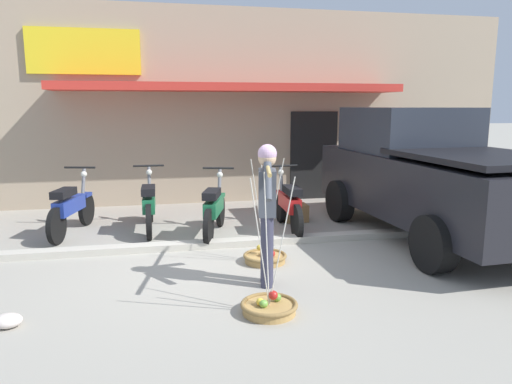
# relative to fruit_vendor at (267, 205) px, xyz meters

# --- Properties ---
(ground_plane) EXTENTS (90.00, 90.00, 0.00)m
(ground_plane) POSITION_rel_fruit_vendor_xyz_m (-0.41, 0.97, -0.98)
(ground_plane) COLOR #9E998C
(sidewalk_curb) EXTENTS (20.00, 0.24, 0.10)m
(sidewalk_curb) POSITION_rel_fruit_vendor_xyz_m (-0.41, 1.67, -0.93)
(sidewalk_curb) COLOR #BAB4A5
(sidewalk_curb) RESTS_ON ground
(fruit_vendor) EXTENTS (0.37, 1.62, 1.70)m
(fruit_vendor) POSITION_rel_fruit_vendor_xyz_m (0.00, 0.00, 0.00)
(fruit_vendor) COLOR #38384C
(fruit_vendor) RESTS_ON ground
(fruit_basket_left_side) EXTENTS (0.60, 0.60, 1.45)m
(fruit_basket_left_side) POSITION_rel_fruit_vendor_xyz_m (0.16, 0.80, -0.90)
(fruit_basket_left_side) COLOR #B2894C
(fruit_basket_left_side) RESTS_ON ground
(fruit_basket_right_side) EXTENTS (0.60, 0.60, 1.45)m
(fruit_basket_right_side) POSITION_rel_fruit_vendor_xyz_m (-0.16, -0.80, -0.90)
(fruit_basket_right_side) COLOR #B2894C
(fruit_basket_right_side) RESTS_ON ground
(motorcycle_nearest_shop) EXTENTS (0.62, 1.79, 1.09)m
(motorcycle_nearest_shop) POSITION_rel_fruit_vendor_xyz_m (-2.68, 2.88, -0.52)
(motorcycle_nearest_shop) COLOR black
(motorcycle_nearest_shop) RESTS_ON ground
(motorcycle_second_in_row) EXTENTS (0.54, 1.82, 1.09)m
(motorcycle_second_in_row) POSITION_rel_fruit_vendor_xyz_m (-1.41, 2.88, -0.52)
(motorcycle_second_in_row) COLOR black
(motorcycle_second_in_row) RESTS_ON ground
(motorcycle_third_in_row) EXTENTS (0.68, 1.77, 1.09)m
(motorcycle_third_in_row) POSITION_rel_fruit_vendor_xyz_m (-0.35, 2.31, -0.52)
(motorcycle_third_in_row) COLOR black
(motorcycle_third_in_row) RESTS_ON ground
(motorcycle_end_of_row) EXTENTS (0.54, 1.82, 1.09)m
(motorcycle_end_of_row) POSITION_rel_fruit_vendor_xyz_m (0.93, 2.38, -0.52)
(motorcycle_end_of_row) COLOR black
(motorcycle_end_of_row) RESTS_ON ground
(parked_truck) EXTENTS (2.32, 4.78, 2.10)m
(parked_truck) POSITION_rel_fruit_vendor_xyz_m (3.08, 1.61, 0.05)
(parked_truck) COLOR black
(parked_truck) RESTS_ON ground
(storefront_building) EXTENTS (13.00, 6.00, 4.20)m
(storefront_building) POSITION_rel_fruit_vendor_xyz_m (0.33, 7.58, 1.12)
(storefront_building) COLOR tan
(storefront_building) RESTS_ON ground
(plastic_litter_bag) EXTENTS (0.28, 0.22, 0.14)m
(plastic_litter_bag) POSITION_rel_fruit_vendor_xyz_m (-2.74, -0.60, -0.91)
(plastic_litter_bag) COLOR silver
(plastic_litter_bag) RESTS_ON ground
(wooden_crate) EXTENTS (0.44, 0.36, 0.32)m
(wooden_crate) POSITION_rel_fruit_vendor_xyz_m (1.24, 3.02, -0.82)
(wooden_crate) COLOR olive
(wooden_crate) RESTS_ON ground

